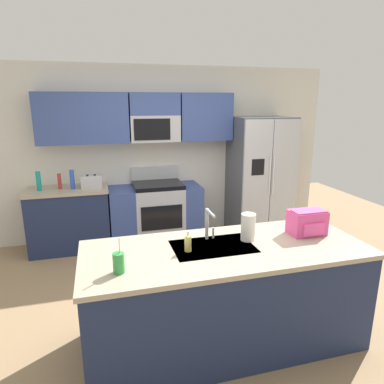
% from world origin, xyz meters
% --- Properties ---
extents(ground_plane, '(9.00, 9.00, 0.00)m').
position_xyz_m(ground_plane, '(0.00, 0.00, 0.00)').
color(ground_plane, '#997A56').
rests_on(ground_plane, ground).
extents(kitchen_wall_unit, '(5.20, 0.43, 2.60)m').
position_xyz_m(kitchen_wall_unit, '(-0.14, 2.08, 1.47)').
color(kitchen_wall_unit, silver).
rests_on(kitchen_wall_unit, ground).
extents(back_counter, '(1.11, 0.63, 0.90)m').
position_xyz_m(back_counter, '(-1.51, 1.80, 0.45)').
color(back_counter, '#1E2A4D').
rests_on(back_counter, ground).
extents(range_oven, '(1.36, 0.61, 1.10)m').
position_xyz_m(range_oven, '(-0.26, 1.80, 0.44)').
color(range_oven, '#B7BABF').
rests_on(range_oven, ground).
extents(refrigerator, '(0.90, 0.76, 1.85)m').
position_xyz_m(refrigerator, '(1.41, 1.73, 0.93)').
color(refrigerator, '#4C4F54').
rests_on(refrigerator, ground).
extents(island_counter, '(2.37, 0.94, 0.90)m').
position_xyz_m(island_counter, '(-0.08, -0.67, 0.45)').
color(island_counter, '#1E2A4D').
rests_on(island_counter, ground).
extents(toaster, '(0.28, 0.16, 0.18)m').
position_xyz_m(toaster, '(-1.17, 1.75, 0.99)').
color(toaster, '#B7BABF').
rests_on(toaster, back_counter).
extents(pepper_mill, '(0.05, 0.05, 0.21)m').
position_xyz_m(pepper_mill, '(-1.59, 1.80, 1.01)').
color(pepper_mill, '#B2332D').
rests_on(pepper_mill, back_counter).
extents(bottle_blue, '(0.06, 0.06, 0.27)m').
position_xyz_m(bottle_blue, '(-1.42, 1.76, 1.03)').
color(bottle_blue, blue).
rests_on(bottle_blue, back_counter).
extents(bottle_teal, '(0.06, 0.06, 0.26)m').
position_xyz_m(bottle_teal, '(-1.86, 1.79, 1.03)').
color(bottle_teal, teal).
rests_on(bottle_teal, back_counter).
extents(sink_faucet, '(0.09, 0.21, 0.28)m').
position_xyz_m(sink_faucet, '(-0.17, -0.47, 1.07)').
color(sink_faucet, '#B7BABF').
rests_on(sink_faucet, island_counter).
extents(drink_cup_green, '(0.08, 0.08, 0.27)m').
position_xyz_m(drink_cup_green, '(-0.96, -0.87, 0.98)').
color(drink_cup_green, green).
rests_on(drink_cup_green, island_counter).
extents(soap_dispenser, '(0.06, 0.06, 0.17)m').
position_xyz_m(soap_dispenser, '(-0.40, -0.65, 0.97)').
color(soap_dispenser, '#D8CC66').
rests_on(soap_dispenser, island_counter).
extents(paper_towel_roll, '(0.12, 0.12, 0.24)m').
position_xyz_m(paper_towel_roll, '(0.16, -0.57, 1.02)').
color(paper_towel_roll, white).
rests_on(paper_towel_roll, island_counter).
extents(backpack, '(0.32, 0.22, 0.23)m').
position_xyz_m(backpack, '(0.74, -0.58, 1.02)').
color(backpack, '#EA4C93').
rests_on(backpack, island_counter).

